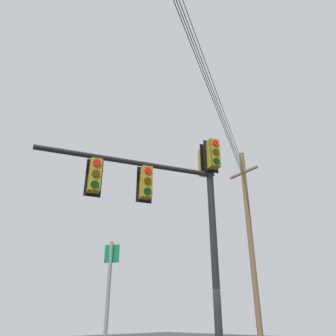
% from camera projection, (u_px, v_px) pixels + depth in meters
% --- Properties ---
extents(signal_mast_assembly, '(4.83, 2.77, 6.82)m').
position_uv_depth(signal_mast_assembly, '(178.00, 197.00, 9.19)').
color(signal_mast_assembly, black).
rests_on(signal_mast_assembly, ground).
extents(utility_pole_wooden, '(0.54, 2.05, 10.75)m').
position_uv_depth(utility_pole_wooden, '(251.00, 241.00, 17.40)').
color(utility_pole_wooden, brown).
rests_on(utility_pole_wooden, ground).
extents(route_sign_primary, '(0.17, 0.27, 3.17)m').
position_uv_depth(route_sign_primary, '(107.00, 317.00, 5.83)').
color(route_sign_primary, slate).
rests_on(route_sign_primary, ground).
extents(overhead_wire_span, '(18.23, 7.46, 1.79)m').
position_uv_depth(overhead_wire_span, '(197.00, 49.00, 10.85)').
color(overhead_wire_span, black).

